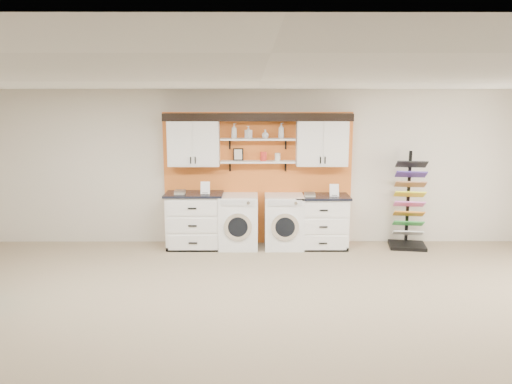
{
  "coord_description": "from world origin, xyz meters",
  "views": [
    {
      "loc": [
        -0.06,
        -5.01,
        2.64
      ],
      "look_at": [
        -0.04,
        2.3,
        1.26
      ],
      "focal_mm": 35.0,
      "sensor_mm": 36.0,
      "label": 1
    }
  ],
  "objects_px": {
    "sample_rack": "(408,218)",
    "dryer": "(284,221)",
    "base_cabinet_right": "(321,221)",
    "washer": "(238,221)",
    "base_cabinet_left": "(195,220)"
  },
  "relations": [
    {
      "from": "dryer",
      "to": "sample_rack",
      "type": "bearing_deg",
      "value": 0.36
    },
    {
      "from": "base_cabinet_left",
      "to": "sample_rack",
      "type": "bearing_deg",
      "value": 0.16
    },
    {
      "from": "base_cabinet_right",
      "to": "dryer",
      "type": "height_order",
      "value": "same"
    },
    {
      "from": "base_cabinet_left",
      "to": "dryer",
      "type": "xyz_separation_m",
      "value": [
        1.6,
        -0.0,
        -0.02
      ]
    },
    {
      "from": "base_cabinet_right",
      "to": "washer",
      "type": "xyz_separation_m",
      "value": [
        -1.48,
        -0.0,
        0.0
      ]
    },
    {
      "from": "base_cabinet_left",
      "to": "washer",
      "type": "bearing_deg",
      "value": -0.24
    },
    {
      "from": "dryer",
      "to": "washer",
      "type": "bearing_deg",
      "value": 180.0
    },
    {
      "from": "base_cabinet_left",
      "to": "base_cabinet_right",
      "type": "distance_m",
      "value": 2.26
    },
    {
      "from": "base_cabinet_right",
      "to": "sample_rack",
      "type": "distance_m",
      "value": 1.56
    },
    {
      "from": "sample_rack",
      "to": "dryer",
      "type": "bearing_deg",
      "value": -170.62
    },
    {
      "from": "base_cabinet_left",
      "to": "sample_rack",
      "type": "xyz_separation_m",
      "value": [
        3.82,
        0.01,
        0.05
      ]
    },
    {
      "from": "base_cabinet_right",
      "to": "washer",
      "type": "relative_size",
      "value": 1.02
    },
    {
      "from": "base_cabinet_left",
      "to": "sample_rack",
      "type": "relative_size",
      "value": 0.59
    },
    {
      "from": "base_cabinet_right",
      "to": "dryer",
      "type": "bearing_deg",
      "value": -179.71
    },
    {
      "from": "base_cabinet_left",
      "to": "washer",
      "type": "xyz_separation_m",
      "value": [
        0.78,
        -0.0,
        -0.02
      ]
    }
  ]
}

